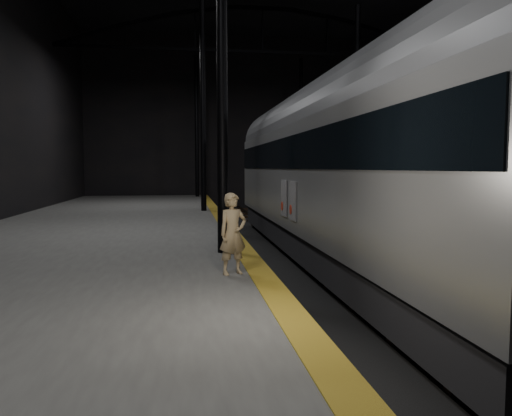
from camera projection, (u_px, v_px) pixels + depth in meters
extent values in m
plane|color=black|center=(326.00, 259.00, 16.84)|extent=(44.00, 44.00, 0.00)
cube|color=#494947|center=(96.00, 249.00, 15.74)|extent=(9.00, 43.80, 1.00)
cube|color=olive|center=(230.00, 231.00, 16.30)|extent=(0.50, 43.80, 0.01)
cube|color=#3F3328|center=(306.00, 254.00, 16.73)|extent=(0.08, 43.00, 0.14)
cube|color=#3F3328|center=(347.00, 253.00, 16.93)|extent=(0.08, 43.00, 0.14)
cube|color=black|center=(326.00, 257.00, 16.84)|extent=(2.40, 42.00, 0.12)
cylinder|color=black|center=(222.00, 45.00, 11.87)|extent=(0.26, 0.26, 10.00)
cylinder|color=black|center=(203.00, 106.00, 23.71)|extent=(0.26, 0.26, 10.00)
cylinder|color=black|center=(356.00, 109.00, 24.79)|extent=(0.26, 0.26, 10.00)
cylinder|color=black|center=(197.00, 127.00, 35.55)|extent=(0.26, 0.26, 10.00)
cylinder|color=black|center=(301.00, 128.00, 36.63)|extent=(0.26, 0.26, 10.00)
cube|color=black|center=(262.00, 52.00, 29.84)|extent=(23.60, 0.15, 0.18)
cube|color=#9EA1A5|center=(335.00, 177.00, 15.72)|extent=(3.15, 21.70, 3.26)
cube|color=black|center=(335.00, 242.00, 15.88)|extent=(2.88, 21.27, 0.92)
cube|color=black|center=(336.00, 153.00, 15.66)|extent=(3.21, 21.38, 0.98)
cylinder|color=slate|center=(336.00, 125.00, 15.59)|extent=(3.08, 21.48, 3.08)
cube|color=black|center=(468.00, 331.00, 8.42)|extent=(1.95, 2.39, 0.38)
cube|color=black|center=(286.00, 226.00, 23.41)|extent=(1.95, 2.39, 0.38)
cube|color=silver|center=(293.00, 201.00, 14.47)|extent=(0.04, 0.81, 1.14)
cube|color=silver|center=(284.00, 198.00, 15.76)|extent=(0.04, 0.81, 1.14)
cylinder|color=red|center=(291.00, 210.00, 14.68)|extent=(0.03, 0.28, 0.28)
cylinder|color=red|center=(282.00, 206.00, 15.97)|extent=(0.03, 0.28, 0.28)
imported|color=tan|center=(233.00, 234.00, 9.68)|extent=(0.68, 0.58, 1.59)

